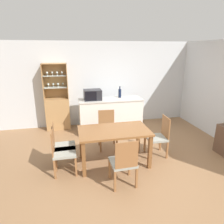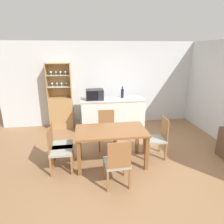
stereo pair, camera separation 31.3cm
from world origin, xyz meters
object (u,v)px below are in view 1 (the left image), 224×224
(dining_table, at_px, (114,134))
(dining_chair_head_far, at_px, (107,130))
(wine_bottle, at_px, (120,93))
(dining_chair_side_right_far, at_px, (158,137))
(microwave, at_px, (93,95))
(display_cabinet, at_px, (58,109))
(dining_chair_head_near, at_px, (124,162))
(dining_chair_side_left_far, at_px, (62,146))
(dining_chair_side_left_near, at_px, (62,152))

(dining_table, distance_m, dining_chair_head_far, 0.77)
(wine_bottle, bearing_deg, dining_chair_side_right_far, -75.93)
(microwave, bearing_deg, display_cabinet, 154.38)
(display_cabinet, relative_size, wine_bottle, 5.87)
(wine_bottle, bearing_deg, dining_chair_head_far, -117.65)
(dining_chair_side_right_far, xyz_separation_m, dining_chair_head_near, (-1.05, -0.86, 0.00))
(microwave, bearing_deg, dining_table, -83.30)
(dining_chair_side_left_far, height_order, dining_chair_head_near, same)
(dining_chair_head_near, distance_m, wine_bottle, 2.78)
(display_cabinet, height_order, wine_bottle, display_cabinet)
(display_cabinet, xyz_separation_m, dining_chair_head_far, (1.21, -1.51, -0.16))
(display_cabinet, height_order, dining_chair_head_far, display_cabinet)
(dining_chair_head_near, bearing_deg, dining_chair_side_left_near, 147.43)
(dining_table, relative_size, dining_chair_side_left_far, 1.58)
(dining_chair_side_left_near, relative_size, microwave, 1.87)
(dining_chair_side_right_far, relative_size, dining_chair_head_far, 1.00)
(wine_bottle, bearing_deg, dining_chair_side_left_near, -129.34)
(display_cabinet, height_order, dining_table, display_cabinet)
(dining_table, height_order, wine_bottle, wine_bottle)
(dining_chair_side_left_near, height_order, microwave, microwave)
(microwave, distance_m, wine_bottle, 0.82)
(dining_chair_side_left_far, bearing_deg, dining_chair_side_left_near, -1.59)
(dining_table, xyz_separation_m, dining_chair_side_left_far, (-1.05, 0.12, -0.20))
(dining_chair_head_far, distance_m, wine_bottle, 1.45)
(dining_chair_side_right_far, relative_size, wine_bottle, 2.73)
(dining_table, height_order, dining_chair_head_near, dining_chair_head_near)
(dining_table, bearing_deg, wine_bottle, 72.29)
(dining_chair_head_far, bearing_deg, dining_chair_side_right_far, 151.95)
(dining_chair_side_right_far, distance_m, dining_chair_side_left_near, 2.11)
(dining_chair_side_right_far, bearing_deg, dining_chair_side_left_far, 92.65)
(dining_chair_side_right_far, relative_size, dining_chair_head_near, 1.00)
(display_cabinet, relative_size, dining_chair_head_near, 2.15)
(dining_chair_side_left_far, height_order, microwave, microwave)
(dining_chair_head_far, relative_size, dining_chair_side_left_near, 1.00)
(display_cabinet, xyz_separation_m, dining_chair_side_left_far, (0.16, -2.13, -0.16))
(dining_chair_head_far, xyz_separation_m, wine_bottle, (0.60, 1.15, 0.65))
(display_cabinet, relative_size, dining_chair_head_far, 2.15)
(dining_chair_side_left_near, distance_m, microwave, 2.18)
(dining_chair_head_far, height_order, dining_chair_side_left_near, same)
(dining_chair_side_left_far, relative_size, wine_bottle, 2.73)
(dining_chair_side_left_far, bearing_deg, display_cabinet, -177.33)
(dining_table, distance_m, dining_chair_side_left_far, 1.07)
(dining_chair_side_left_far, height_order, wine_bottle, wine_bottle)
(dining_chair_side_left_near, height_order, wine_bottle, wine_bottle)
(dining_table, bearing_deg, dining_chair_head_near, -89.87)
(dining_chair_side_right_far, distance_m, dining_chair_head_near, 1.36)
(dining_chair_head_near, relative_size, microwave, 1.87)
(dining_table, distance_m, wine_bottle, 2.04)
(dining_chair_head_far, bearing_deg, microwave, -75.75)
(dining_chair_side_right_far, bearing_deg, microwave, 39.88)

